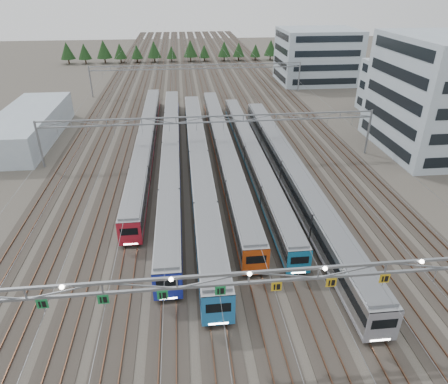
{
  "coord_description": "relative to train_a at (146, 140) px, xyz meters",
  "views": [
    {
      "loc": [
        -4.52,
        -23.93,
        27.94
      ],
      "look_at": [
        0.35,
        21.35,
        3.5
      ],
      "focal_mm": 32.0,
      "sensor_mm": 36.0,
      "label": 1
    }
  ],
  "objects": [
    {
      "name": "train_c",
      "position": [
        9.0,
        -10.94,
        0.17
      ],
      "size": [
        3.03,
        65.66,
        3.95
      ],
      "color": "black",
      "rests_on": "ground"
    },
    {
      "name": "gantry_mid",
      "position": [
        11.25,
        -5.42,
        4.33
      ],
      "size": [
        56.36,
        0.36,
        8.0
      ],
      "color": "gray",
      "rests_on": "ground"
    },
    {
      "name": "depot_bldg_north",
      "position": [
        47.44,
        50.57,
        5.51
      ],
      "size": [
        22.0,
        18.0,
        15.14
      ],
      "primitive_type": "cube",
      "color": "#9EAFBC",
      "rests_on": "ground"
    },
    {
      "name": "gantry_far",
      "position": [
        11.25,
        39.58,
        4.33
      ],
      "size": [
        56.36,
        0.36,
        8.0
      ],
      "color": "gray",
      "rests_on": "ground"
    },
    {
      "name": "train_b",
      "position": [
        4.5,
        -6.0,
        0.05
      ],
      "size": [
        2.85,
        68.12,
        3.71
      ],
      "color": "black",
      "rests_on": "ground"
    },
    {
      "name": "train_e",
      "position": [
        18.0,
        -8.69,
        -0.1
      ],
      "size": [
        2.63,
        57.87,
        3.42
      ],
      "color": "black",
      "rests_on": "ground"
    },
    {
      "name": "train_a",
      "position": [
        0.0,
        0.0,
        0.0
      ],
      "size": [
        2.78,
        61.2,
        3.62
      ],
      "color": "black",
      "rests_on": "ground"
    },
    {
      "name": "west_shed",
      "position": [
        -23.05,
        8.43,
        0.66
      ],
      "size": [
        10.0,
        30.0,
        5.44
      ],
      "primitive_type": "cube",
      "color": "#9EAFBC",
      "rests_on": "ground"
    },
    {
      "name": "train_f",
      "position": [
        22.5,
        -16.29,
        0.18
      ],
      "size": [
        3.04,
        61.54,
        3.97
      ],
      "color": "black",
      "rests_on": "ground"
    },
    {
      "name": "gantry_near",
      "position": [
        11.2,
        -45.54,
        5.03
      ],
      "size": [
        56.36,
        0.61,
        8.08
      ],
      "color": "gray",
      "rests_on": "ground"
    },
    {
      "name": "depot_bldg_mid",
      "position": [
        56.05,
        15.26,
        3.73
      ],
      "size": [
        14.0,
        16.0,
        11.58
      ],
      "primitive_type": "cube",
      "color": "#9EAFBC",
      "rests_on": "ground"
    },
    {
      "name": "ground",
      "position": [
        11.25,
        -45.42,
        -2.06
      ],
      "size": [
        400.0,
        400.0,
        0.0
      ],
      "primitive_type": "plane",
      "color": "#47423A",
      "rests_on": "ground"
    },
    {
      "name": "treeline",
      "position": [
        13.5,
        88.21,
        2.17
      ],
      "size": [
        100.1,
        5.6,
        7.02
      ],
      "color": "#332114",
      "rests_on": "ground"
    },
    {
      "name": "depot_bldg_south",
      "position": [
        51.92,
        -4.5,
        7.83
      ],
      "size": [
        18.0,
        22.0,
        19.78
      ],
      "primitive_type": "cube",
      "color": "#9EAFBC",
      "rests_on": "ground"
    },
    {
      "name": "track_bed",
      "position": [
        11.25,
        54.58,
        -0.57
      ],
      "size": [
        54.0,
        260.0,
        5.42
      ],
      "color": "#2D2823",
      "rests_on": "ground"
    },
    {
      "name": "train_d",
      "position": [
        13.5,
        -5.71,
        0.07
      ],
      "size": [
        2.88,
        63.2,
        3.75
      ],
      "color": "black",
      "rests_on": "ground"
    }
  ]
}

